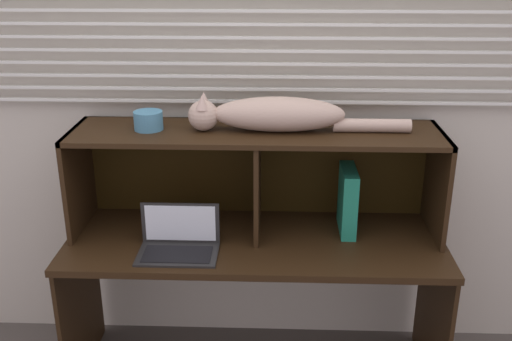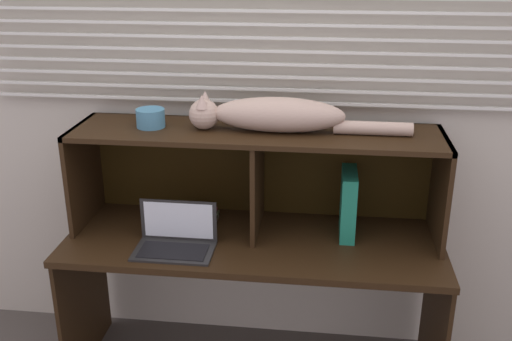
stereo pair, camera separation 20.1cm
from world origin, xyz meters
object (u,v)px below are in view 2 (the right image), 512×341
laptop (176,240)px  cat (273,115)px  small_basket (151,118)px  binder_upright (348,203)px  book_stack (193,220)px

laptop → cat: bearing=30.1°
laptop → small_basket: (-0.14, 0.22, 0.46)m
laptop → binder_upright: 0.76m
cat → book_stack: (-0.36, 0.00, -0.51)m
binder_upright → book_stack: 0.70m
cat → binder_upright: bearing=0.0°
small_basket → laptop: bearing=-57.3°
book_stack → binder_upright: bearing=-0.0°
cat → laptop: (-0.39, -0.22, -0.49)m
book_stack → small_basket: 0.51m
laptop → book_stack: bearing=83.5°
cat → small_basket: cat is taller
binder_upright → book_stack: size_ratio=1.39×
book_stack → small_basket: bearing=-180.0°
laptop → book_stack: 0.23m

